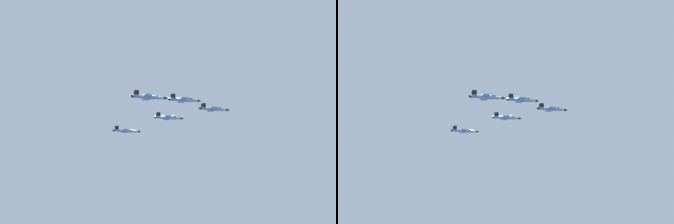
{
  "view_description": "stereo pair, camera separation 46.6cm",
  "coord_description": "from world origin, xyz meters",
  "views": [
    {
      "loc": [
        166.86,
        169.2,
        83.75
      ],
      "look_at": [
        9.24,
        -13.44,
        146.51
      ],
      "focal_mm": 56.55,
      "sensor_mm": 36.0,
      "label": 1
    },
    {
      "loc": [
        166.51,
        169.51,
        83.75
      ],
      "look_at": [
        9.24,
        -13.44,
        146.51
      ],
      "focal_mm": 56.55,
      "sensor_mm": 36.0,
      "label": 2
    }
  ],
  "objects": [
    {
      "name": "jet_lead",
      "position": [
        -10.78,
        -2.68,
        149.28
      ],
      "size": [
        14.37,
        9.67,
        3.27
      ],
      "rotation": [
        0.0,
        0.0,
        2.66
      ],
      "color": "#9EA3A8"
    },
    {
      "name": "jet_left_wingman",
      "position": [
        -1.72,
        -25.8,
        147.88
      ],
      "size": [
        14.08,
        9.56,
        3.23
      ],
      "rotation": [
        0.0,
        0.0,
        2.64
      ],
      "color": "#9EA3A8"
    },
    {
      "name": "jet_right_wingman",
      "position": [
        13.5,
        2.53,
        148.23
      ],
      "size": [
        13.99,
        9.43,
        3.2
      ],
      "rotation": [
        0.0,
        0.0,
        2.65
      ],
      "color": "#9EA3A8"
    },
    {
      "name": "jet_left_outer",
      "position": [
        7.33,
        -48.92,
        143.67
      ],
      "size": [
        13.94,
        9.38,
        3.17
      ],
      "rotation": [
        0.0,
        0.0,
        2.66
      ],
      "color": "#9EA3A8"
    },
    {
      "name": "jet_right_outer",
      "position": [
        37.77,
        7.75,
        143.82
      ],
      "size": [
        14.16,
        9.55,
        3.24
      ],
      "rotation": [
        0.0,
        0.0,
        2.65
      ],
      "color": "#9EA3A8"
    }
  ]
}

